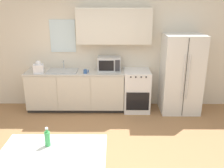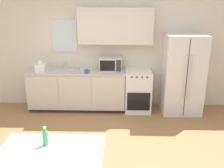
{
  "view_description": "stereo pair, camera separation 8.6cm",
  "coord_description": "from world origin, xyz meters",
  "px_view_note": "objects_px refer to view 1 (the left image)",
  "views": [
    {
      "loc": [
        0.37,
        -3.53,
        2.43
      ],
      "look_at": [
        0.34,
        0.53,
        1.05
      ],
      "focal_mm": 40.0,
      "sensor_mm": 36.0,
      "label": 1
    },
    {
      "loc": [
        0.45,
        -3.53,
        2.43
      ],
      "look_at": [
        0.34,
        0.53,
        1.05
      ],
      "focal_mm": 40.0,
      "sensor_mm": 36.0,
      "label": 2
    }
  ],
  "objects_px": {
    "dining_table": "(53,159)",
    "drink_bottle": "(47,138)",
    "microwave": "(109,64)",
    "oven_range": "(137,90)",
    "coffee_mug": "(86,71)",
    "refrigerator": "(181,74)"
  },
  "relations": [
    {
      "from": "microwave",
      "to": "drink_bottle",
      "type": "relative_size",
      "value": 2.07
    },
    {
      "from": "coffee_mug",
      "to": "microwave",
      "type": "bearing_deg",
      "value": 24.87
    },
    {
      "from": "microwave",
      "to": "coffee_mug",
      "type": "distance_m",
      "value": 0.57
    },
    {
      "from": "refrigerator",
      "to": "dining_table",
      "type": "bearing_deg",
      "value": -128.47
    },
    {
      "from": "oven_range",
      "to": "refrigerator",
      "type": "bearing_deg",
      "value": -2.14
    },
    {
      "from": "microwave",
      "to": "refrigerator",
      "type": "bearing_deg",
      "value": -5.02
    },
    {
      "from": "microwave",
      "to": "coffee_mug",
      "type": "bearing_deg",
      "value": -155.13
    },
    {
      "from": "oven_range",
      "to": "dining_table",
      "type": "bearing_deg",
      "value": -113.79
    },
    {
      "from": "microwave",
      "to": "oven_range",
      "type": "bearing_deg",
      "value": -9.44
    },
    {
      "from": "oven_range",
      "to": "coffee_mug",
      "type": "distance_m",
      "value": 1.24
    },
    {
      "from": "oven_range",
      "to": "microwave",
      "type": "relative_size",
      "value": 1.83
    },
    {
      "from": "microwave",
      "to": "drink_bottle",
      "type": "height_order",
      "value": "microwave"
    },
    {
      "from": "oven_range",
      "to": "refrigerator",
      "type": "relative_size",
      "value": 0.54
    },
    {
      "from": "dining_table",
      "to": "drink_bottle",
      "type": "distance_m",
      "value": 0.25
    },
    {
      "from": "coffee_mug",
      "to": "drink_bottle",
      "type": "xyz_separation_m",
      "value": [
        -0.2,
        -2.55,
        -0.12
      ]
    },
    {
      "from": "oven_range",
      "to": "drink_bottle",
      "type": "distance_m",
      "value": 3.02
    },
    {
      "from": "dining_table",
      "to": "oven_range",
      "type": "bearing_deg",
      "value": 66.21
    },
    {
      "from": "microwave",
      "to": "coffee_mug",
      "type": "xyz_separation_m",
      "value": [
        -0.51,
        -0.24,
        -0.11
      ]
    },
    {
      "from": "oven_range",
      "to": "refrigerator",
      "type": "xyz_separation_m",
      "value": [
        0.97,
        -0.04,
        0.4
      ]
    },
    {
      "from": "microwave",
      "to": "dining_table",
      "type": "distance_m",
      "value": 3.01
    },
    {
      "from": "oven_range",
      "to": "drink_bottle",
      "type": "height_order",
      "value": "drink_bottle"
    },
    {
      "from": "coffee_mug",
      "to": "dining_table",
      "type": "relative_size",
      "value": 0.09
    }
  ]
}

